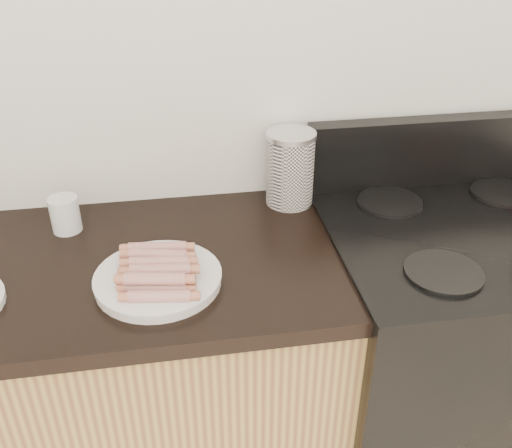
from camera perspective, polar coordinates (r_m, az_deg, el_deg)
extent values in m
cube|color=silver|center=(1.52, -9.93, 15.98)|extent=(4.00, 0.04, 2.60)
cube|color=black|center=(1.85, 18.42, -12.81)|extent=(0.76, 0.65, 0.90)
cube|color=black|center=(1.58, 21.10, -0.68)|extent=(0.76, 0.65, 0.01)
cube|color=black|center=(1.76, 17.47, 7.02)|extent=(0.76, 0.06, 0.20)
cylinder|color=black|center=(1.38, 18.24, -4.61)|extent=(0.18, 0.18, 0.01)
cylinder|color=black|center=(1.64, 13.25, 2.16)|extent=(0.18, 0.18, 0.01)
cylinder|color=black|center=(1.79, 23.43, 2.89)|extent=(0.18, 0.18, 0.01)
cylinder|color=white|center=(1.31, -9.74, -5.55)|extent=(0.30, 0.30, 0.02)
cylinder|color=brown|center=(1.23, -9.77, -7.16)|extent=(0.13, 0.05, 0.03)
cylinder|color=brown|center=(1.25, -9.79, -6.31)|extent=(0.13, 0.05, 0.03)
cylinder|color=brown|center=(1.28, -9.81, -5.50)|extent=(0.13, 0.05, 0.03)
cylinder|color=brown|center=(1.30, -9.83, -4.71)|extent=(0.13, 0.05, 0.03)
cylinder|color=brown|center=(1.33, -9.85, -3.96)|extent=(0.13, 0.05, 0.03)
cylinder|color=brown|center=(1.35, -9.87, -3.23)|extent=(0.13, 0.05, 0.03)
cylinder|color=brown|center=(1.38, -9.89, -2.53)|extent=(0.13, 0.05, 0.03)
cylinder|color=brown|center=(1.24, -9.89, -5.42)|extent=(0.13, 0.05, 0.03)
cylinder|color=brown|center=(1.26, -9.91, -4.62)|extent=(0.13, 0.05, 0.03)
cylinder|color=brown|center=(1.29, -9.93, -3.84)|extent=(0.13, 0.05, 0.03)
cylinder|color=brown|center=(1.31, -9.95, -3.10)|extent=(0.13, 0.05, 0.03)
cylinder|color=brown|center=(1.34, -9.96, -2.38)|extent=(0.13, 0.05, 0.03)
cylinder|color=silver|center=(1.59, 3.42, 5.36)|extent=(0.13, 0.13, 0.20)
cylinder|color=silver|center=(1.54, 3.54, 8.89)|extent=(0.14, 0.14, 0.01)
cylinder|color=white|center=(1.55, -18.55, 0.92)|extent=(0.08, 0.08, 0.09)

